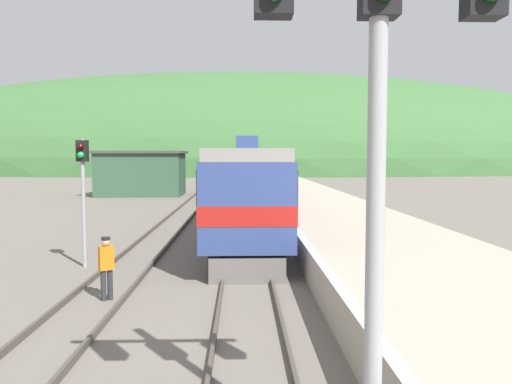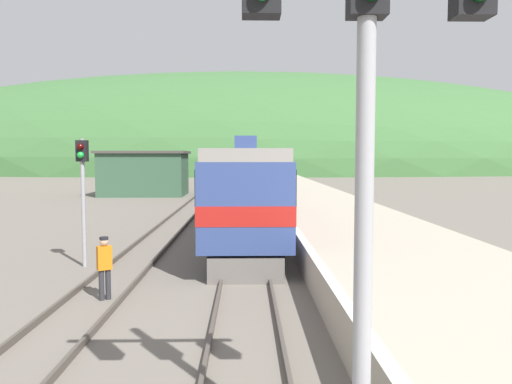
{
  "view_description": "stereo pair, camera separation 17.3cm",
  "coord_description": "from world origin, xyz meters",
  "px_view_note": "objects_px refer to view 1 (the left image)",
  "views": [
    {
      "loc": [
        -0.16,
        -2.11,
        3.73
      ],
      "look_at": [
        0.4,
        17.34,
        2.35
      ],
      "focal_mm": 35.0,
      "sensor_mm": 36.0,
      "label": 1
    },
    {
      "loc": [
        0.01,
        -2.11,
        3.73
      ],
      "look_at": [
        0.4,
        17.34,
        2.35
      ],
      "focal_mm": 35.0,
      "sensor_mm": 36.0,
      "label": 2
    }
  ],
  "objects_px": {
    "express_train_lead_car": "(245,188)",
    "signal_mast_main": "(379,42)",
    "carriage_second": "(243,174)",
    "carriage_third": "(243,168)",
    "track_worker": "(106,265)",
    "signal_post_siding": "(83,176)"
  },
  "relations": [
    {
      "from": "carriage_second",
      "to": "track_worker",
      "type": "relative_size",
      "value": 12.14
    },
    {
      "from": "carriage_second",
      "to": "express_train_lead_car",
      "type": "bearing_deg",
      "value": -90.0
    },
    {
      "from": "carriage_second",
      "to": "signal_mast_main",
      "type": "bearing_deg",
      "value": -88.21
    },
    {
      "from": "express_train_lead_car",
      "to": "carriage_third",
      "type": "xyz_separation_m",
      "value": [
        0.0,
        42.45,
        -0.01
      ]
    },
    {
      "from": "carriage_third",
      "to": "signal_post_siding",
      "type": "relative_size",
      "value": 4.65
    },
    {
      "from": "signal_mast_main",
      "to": "track_worker",
      "type": "height_order",
      "value": "signal_mast_main"
    },
    {
      "from": "express_train_lead_car",
      "to": "carriage_third",
      "type": "bearing_deg",
      "value": 90.0
    },
    {
      "from": "carriage_second",
      "to": "carriage_third",
      "type": "relative_size",
      "value": 1.0
    },
    {
      "from": "carriage_second",
      "to": "carriage_third",
      "type": "height_order",
      "value": "same"
    },
    {
      "from": "carriage_second",
      "to": "signal_post_siding",
      "type": "distance_m",
      "value": 29.51
    },
    {
      "from": "carriage_second",
      "to": "carriage_third",
      "type": "bearing_deg",
      "value": 90.0
    },
    {
      "from": "carriage_second",
      "to": "track_worker",
      "type": "distance_m",
      "value": 33.17
    },
    {
      "from": "carriage_second",
      "to": "carriage_third",
      "type": "distance_m",
      "value": 21.0
    },
    {
      "from": "signal_mast_main",
      "to": "track_worker",
      "type": "xyz_separation_m",
      "value": [
        -4.95,
        7.62,
        -3.98
      ]
    },
    {
      "from": "express_train_lead_car",
      "to": "signal_mast_main",
      "type": "relative_size",
      "value": 2.86
    },
    {
      "from": "carriage_second",
      "to": "track_worker",
      "type": "xyz_separation_m",
      "value": [
        -3.68,
        -32.94,
        -1.23
      ]
    },
    {
      "from": "signal_mast_main",
      "to": "track_worker",
      "type": "distance_m",
      "value": 9.92
    },
    {
      "from": "carriage_third",
      "to": "track_worker",
      "type": "height_order",
      "value": "carriage_third"
    },
    {
      "from": "signal_mast_main",
      "to": "signal_post_siding",
      "type": "xyz_separation_m",
      "value": [
        -6.75,
        11.57,
        -1.84
      ]
    },
    {
      "from": "signal_mast_main",
      "to": "track_worker",
      "type": "relative_size",
      "value": 4.34
    },
    {
      "from": "carriage_second",
      "to": "signal_mast_main",
      "type": "height_order",
      "value": "signal_mast_main"
    },
    {
      "from": "signal_mast_main",
      "to": "carriage_second",
      "type": "bearing_deg",
      "value": 91.79
    }
  ]
}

